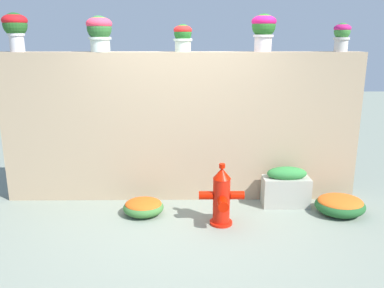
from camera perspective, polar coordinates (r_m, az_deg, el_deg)
The scene contains 11 objects.
ground_plane at distance 4.99m, azimuth -1.65°, elevation -11.42°, with size 24.00×24.00×0.00m, color gray.
stone_wall at distance 5.53m, azimuth -1.57°, elevation 2.40°, with size 4.82×0.30×2.03m, color tan.
potted_plant_0 at distance 5.82m, azimuth -23.81°, elevation 15.04°, with size 0.32×0.32×0.49m.
potted_plant_1 at distance 5.48m, azimuth -13.01°, elevation 15.45°, with size 0.33×0.33×0.45m.
potted_plant_2 at distance 5.35m, azimuth -1.31°, elevation 15.08°, with size 0.24×0.24×0.35m.
potted_plant_3 at distance 5.48m, azimuth 10.13°, elevation 15.88°, with size 0.32×0.32×0.48m.
potted_plant_4 at distance 5.72m, azimuth 20.51°, elevation 14.37°, with size 0.22×0.22×0.36m.
fire_hydrant at distance 4.88m, azimuth 4.22°, elevation -7.61°, with size 0.55×0.43×0.77m.
flower_bush_left at distance 5.25m, azimuth -6.91°, elevation -8.79°, with size 0.52×0.47×0.21m.
flower_bush_right at distance 5.57m, azimuth 20.27°, elevation -8.04°, with size 0.64×0.57×0.25m.
planter_box at distance 5.57m, azimuth 13.19°, elevation -5.98°, with size 0.62×0.29×0.55m.
Camera 1 is at (0.09, -4.47, 2.23)m, focal length 37.58 mm.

